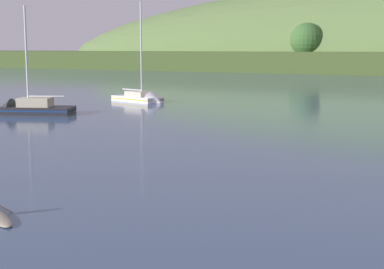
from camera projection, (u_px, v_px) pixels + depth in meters
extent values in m
sphere|color=#38602D|center=(307.00, 40.00, 174.38)|extent=(10.25, 10.25, 10.25)
cube|color=white|center=(137.00, 101.00, 74.65)|extent=(7.67, 4.78, 1.18)
cone|color=white|center=(156.00, 103.00, 72.21)|extent=(2.50, 3.09, 2.69)
cube|color=gold|center=(137.00, 99.00, 74.61)|extent=(7.68, 4.81, 0.14)
cube|color=#BCB299|center=(138.00, 94.00, 74.39)|extent=(3.64, 2.77, 0.66)
cylinder|color=silver|center=(141.00, 50.00, 73.07)|extent=(0.20, 0.20, 11.96)
cylinder|color=silver|center=(132.00, 90.00, 75.12)|extent=(3.64, 1.25, 0.16)
cube|color=#232328|center=(37.00, 113.00, 60.44)|extent=(8.08, 5.56, 1.31)
cone|color=#232328|center=(3.00, 112.00, 60.80)|extent=(2.81, 3.46, 2.99)
cube|color=navy|center=(37.00, 110.00, 60.40)|extent=(8.09, 5.59, 0.15)
cube|color=#BCB299|center=(35.00, 102.00, 60.30)|extent=(3.89, 3.17, 0.93)
cylinder|color=silver|center=(26.00, 57.00, 59.67)|extent=(0.22, 0.22, 10.40)
cylinder|color=silver|center=(46.00, 96.00, 60.09)|extent=(3.72, 1.56, 0.17)
cylinder|color=olive|center=(1.00, 206.00, 23.75)|extent=(0.63, 1.11, 0.89)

